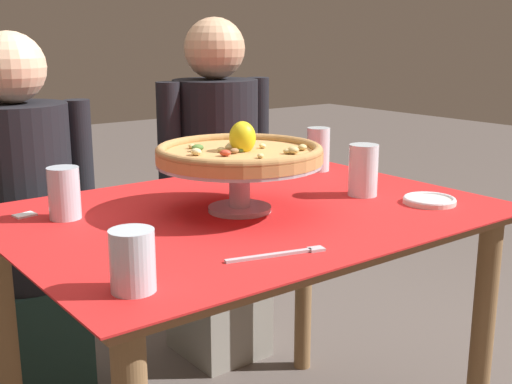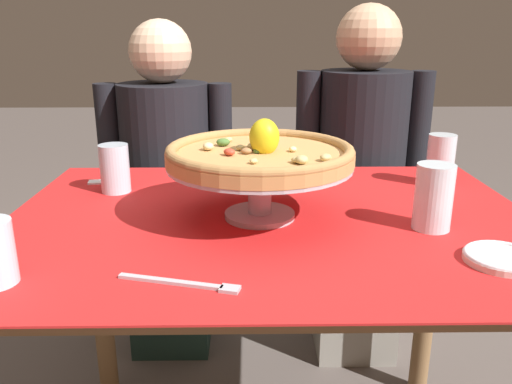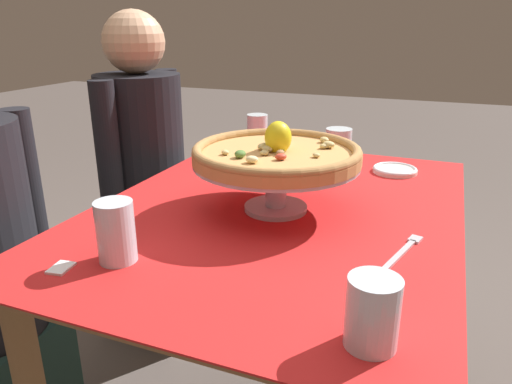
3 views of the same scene
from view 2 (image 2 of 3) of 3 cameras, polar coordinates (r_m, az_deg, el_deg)
name	(u,v)px [view 2 (image 2 of 3)]	position (r m, az deg, el deg)	size (l,w,h in m)	color
dining_table	(270,265)	(1.20, 1.61, -8.06)	(1.19, 0.88, 0.76)	olive
pizza_stand	(260,177)	(1.12, 0.43, 1.66)	(0.40, 0.40, 0.13)	#B7B7C1
pizza	(260,154)	(1.11, 0.45, 4.28)	(0.41, 0.41, 0.10)	tan
water_glass_back_right	(440,162)	(1.46, 19.76, 3.10)	(0.07, 0.07, 0.14)	silver
water_glass_back_left	(115,172)	(1.37, -15.36, 2.20)	(0.08, 0.08, 0.12)	silver
water_glass_side_right	(433,201)	(1.13, 19.04, -1.00)	(0.08, 0.08, 0.14)	silver
side_plate	(502,258)	(1.04, 25.63, -6.58)	(0.14, 0.14, 0.02)	silver
dinner_fork	(185,284)	(0.87, -7.87, -10.02)	(0.21, 0.07, 0.01)	#B7B7C1
sugar_packet	(98,182)	(1.48, -17.15, 1.08)	(0.05, 0.04, 0.01)	white
diner_left	(168,201)	(1.90, -9.69, -0.94)	(0.47, 0.32, 1.20)	#1E3833
diner_right	(359,199)	(1.87, 11.31, -0.74)	(0.46, 0.32, 1.25)	gray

